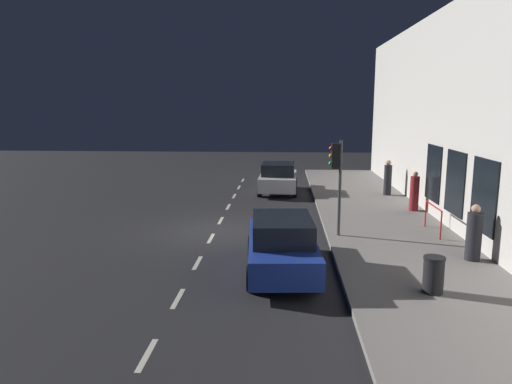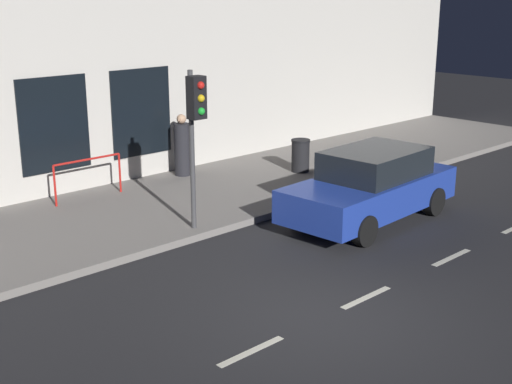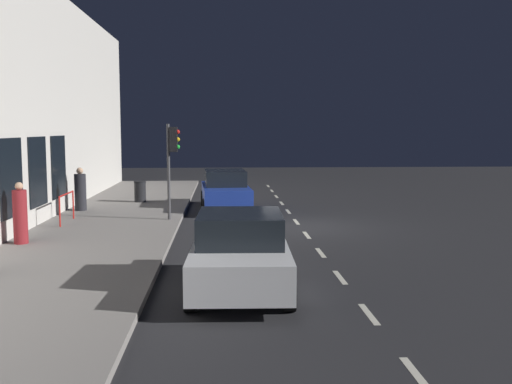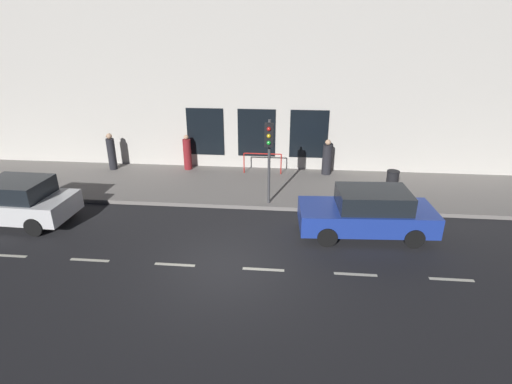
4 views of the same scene
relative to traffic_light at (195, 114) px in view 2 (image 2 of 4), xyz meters
name	(u,v)px [view 2 (image 2 of 4)]	position (x,y,z in m)	size (l,w,h in m)	color
ground_plane	(326,316)	(-4.24, 0.86, -2.54)	(60.00, 60.00, 0.00)	#232326
sidewalk	(110,219)	(2.01, 0.86, -2.47)	(4.50, 32.00, 0.15)	gray
building_facade	(39,25)	(4.56, 0.86, 1.56)	(0.65, 32.00, 8.23)	beige
lane_centre_line	(366,297)	(-4.24, -0.14, -2.54)	(0.12, 27.20, 0.01)	beige
traffic_light	(195,114)	(0.00, 0.00, 0.00)	(0.45, 0.32, 3.24)	#424244
parked_car_0	(371,186)	(-1.79, -3.39, -1.75)	(2.08, 4.47, 1.58)	#1E389E
pedestrian_1	(182,148)	(3.69, -2.44, -1.66)	(0.58, 0.58, 1.63)	#232328
trash_bin	(300,155)	(1.80, -4.98, -1.95)	(0.51, 0.51, 0.88)	black
red_railing	(88,170)	(3.45, 0.50, -1.69)	(0.05, 1.76, 0.97)	red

